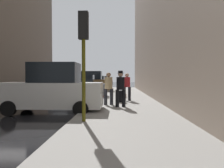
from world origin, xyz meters
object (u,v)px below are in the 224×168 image
(duffel_bag, at_px, (124,96))
(pedestrian_in_red_jacket, at_px, (127,85))
(parked_silver_sedan, at_px, (100,82))
(parked_bronze_suv, at_px, (90,83))
(traffic_light, at_px, (84,42))
(parked_gray_coupe, at_px, (79,87))
(fire_hydrant, at_px, (102,92))
(rolling_suitcase, at_px, (120,96))
(parked_white_van, at_px, (52,90))
(pedestrian_with_fedora, at_px, (121,87))
(parked_red_hatchback, at_px, (96,83))
(pedestrian_in_tan_coat, at_px, (109,87))

(duffel_bag, bearing_deg, pedestrian_in_red_jacket, -86.25)
(parked_silver_sedan, distance_m, pedestrian_in_red_jacket, 22.57)
(parked_bronze_suv, height_order, traffic_light, traffic_light)
(traffic_light, bearing_deg, parked_gray_coupe, 101.09)
(duffel_bag, bearing_deg, fire_hydrant, 171.57)
(traffic_light, height_order, pedestrian_in_red_jacket, traffic_light)
(parked_gray_coupe, relative_size, rolling_suitcase, 4.09)
(parked_white_van, height_order, parked_bronze_suv, same)
(pedestrian_with_fedora, bearing_deg, parked_red_hatchback, 99.63)
(traffic_light, bearing_deg, pedestrian_in_red_jacket, 75.45)
(parked_red_hatchback, height_order, pedestrian_with_fedora, pedestrian_with_fedora)
(pedestrian_in_tan_coat, bearing_deg, parked_silver_sedan, 95.79)
(parked_gray_coupe, height_order, fire_hydrant, parked_gray_coupe)
(parked_bronze_suv, relative_size, pedestrian_with_fedora, 2.60)
(traffic_light, bearing_deg, parked_bronze_suv, 96.60)
(parked_gray_coupe, distance_m, duffel_bag, 3.58)
(parked_silver_sedan, bearing_deg, pedestrian_in_red_jacket, -81.00)
(parked_white_van, relative_size, parked_bronze_suv, 1.00)
(parked_gray_coupe, bearing_deg, duffel_bag, -16.26)
(fire_hydrant, bearing_deg, traffic_light, -89.67)
(pedestrian_in_red_jacket, distance_m, rolling_suitcase, 1.08)
(rolling_suitcase, bearing_deg, pedestrian_in_tan_coat, -114.30)
(parked_white_van, height_order, pedestrian_in_red_jacket, parked_white_van)
(parked_white_van, bearing_deg, duffel_bag, 59.97)
(parked_gray_coupe, bearing_deg, traffic_light, -78.91)
(rolling_suitcase, bearing_deg, parked_silver_sedan, 97.65)
(parked_white_van, bearing_deg, parked_gray_coupe, 90.00)
(parked_white_van, xyz_separation_m, fire_hydrant, (1.80, 6.12, -0.54))
(fire_hydrant, bearing_deg, parked_red_hatchback, 97.83)
(parked_silver_sedan, height_order, pedestrian_in_red_jacket, pedestrian_in_red_jacket)
(parked_silver_sedan, relative_size, pedestrian_in_tan_coat, 2.47)
(fire_hydrant, bearing_deg, pedestrian_in_red_jacket, -52.42)
(fire_hydrant, bearing_deg, parked_white_van, -106.43)
(traffic_light, distance_m, rolling_suitcase, 6.25)
(parked_white_van, height_order, fire_hydrant, parked_white_van)
(parked_bronze_suv, relative_size, traffic_light, 1.28)
(traffic_light, bearing_deg, duffel_bag, 79.66)
(parked_silver_sedan, height_order, duffel_bag, parked_silver_sedan)
(traffic_light, distance_m, pedestrian_in_red_jacket, 6.87)
(parked_gray_coupe, height_order, parked_red_hatchback, same)
(traffic_light, relative_size, rolling_suitcase, 3.46)
(traffic_light, relative_size, pedestrian_with_fedora, 2.03)
(parked_silver_sedan, bearing_deg, fire_hydrant, -84.86)
(pedestrian_in_red_jacket, relative_size, pedestrian_with_fedora, 0.96)
(parked_gray_coupe, distance_m, parked_silver_sedan, 19.29)
(duffel_bag, bearing_deg, pedestrian_in_tan_coat, -102.52)
(parked_bronze_suv, bearing_deg, parked_red_hatchback, 90.00)
(parked_bronze_suv, relative_size, duffel_bag, 10.50)
(pedestrian_in_tan_coat, distance_m, duffel_bag, 4.32)
(traffic_light, height_order, duffel_bag, traffic_light)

